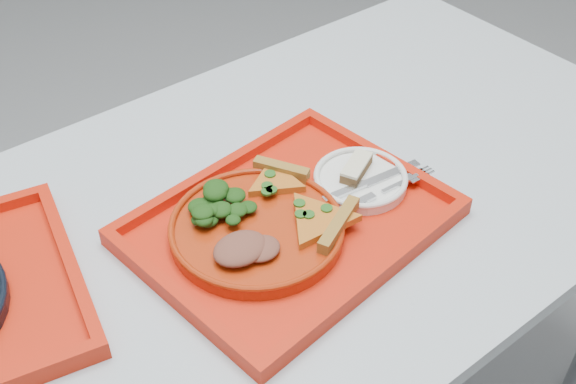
% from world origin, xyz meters
% --- Properties ---
extents(table, '(1.60, 0.80, 0.75)m').
position_xyz_m(table, '(0.00, 0.00, 0.68)').
color(table, '#B1BBC6').
rests_on(table, ground).
extents(tray_main, '(0.49, 0.40, 0.01)m').
position_xyz_m(tray_main, '(0.04, -0.06, 0.76)').
color(tray_main, red).
rests_on(tray_main, table).
extents(dinner_plate, '(0.26, 0.26, 0.02)m').
position_xyz_m(dinner_plate, '(-0.01, -0.05, 0.77)').
color(dinner_plate, '#A2280A').
rests_on(dinner_plate, tray_main).
extents(side_plate, '(0.15, 0.15, 0.01)m').
position_xyz_m(side_plate, '(0.19, -0.06, 0.77)').
color(side_plate, white).
rests_on(side_plate, tray_main).
extents(pizza_slice_a, '(0.16, 0.17, 0.02)m').
position_xyz_m(pizza_slice_a, '(0.07, -0.10, 0.79)').
color(pizza_slice_a, gold).
rests_on(pizza_slice_a, dinner_plate).
extents(pizza_slice_b, '(0.13, 0.13, 0.02)m').
position_xyz_m(pizza_slice_b, '(0.07, 0.01, 0.79)').
color(pizza_slice_b, gold).
rests_on(pizza_slice_b, dinner_plate).
extents(salad_heap, '(0.09, 0.08, 0.04)m').
position_xyz_m(salad_heap, '(-0.04, -0.00, 0.80)').
color(salad_heap, black).
rests_on(salad_heap, dinner_plate).
extents(meat_portion, '(0.08, 0.07, 0.02)m').
position_xyz_m(meat_portion, '(-0.06, -0.08, 0.79)').
color(meat_portion, brown).
rests_on(meat_portion, dinner_plate).
extents(dessert_bar, '(0.08, 0.06, 0.02)m').
position_xyz_m(dessert_bar, '(0.19, -0.04, 0.79)').
color(dessert_bar, '#53341B').
rests_on(dessert_bar, side_plate).
extents(knife, '(0.19, 0.04, 0.01)m').
position_xyz_m(knife, '(0.20, -0.08, 0.78)').
color(knife, silver).
rests_on(knife, side_plate).
extents(fork, '(0.19, 0.03, 0.01)m').
position_xyz_m(fork, '(0.19, -0.11, 0.78)').
color(fork, silver).
rests_on(fork, side_plate).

